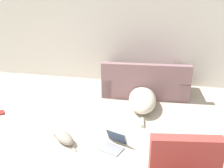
% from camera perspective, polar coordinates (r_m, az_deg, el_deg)
% --- Properties ---
extents(wall_back, '(6.40, 0.06, 2.50)m').
position_cam_1_polar(wall_back, '(5.78, 1.36, 12.56)').
color(wall_back, silver).
rests_on(wall_back, ground_plane).
extents(couch, '(1.80, 1.00, 0.74)m').
position_cam_1_polar(couch, '(5.32, 7.56, 0.42)').
color(couch, gray).
rests_on(couch, ground_plane).
extents(dog, '(0.60, 1.49, 0.32)m').
position_cam_1_polar(dog, '(4.77, 6.95, -3.23)').
color(dog, beige).
rests_on(dog, ground_plane).
extents(cat, '(0.50, 0.39, 0.16)m').
position_cam_1_polar(cat, '(3.79, -11.04, -11.87)').
color(cat, gray).
rests_on(cat, ground_plane).
extents(laptop_open, '(0.40, 0.40, 0.23)m').
position_cam_1_polar(laptop_open, '(3.63, 0.56, -13.06)').
color(laptop_open, gray).
rests_on(laptop_open, ground_plane).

